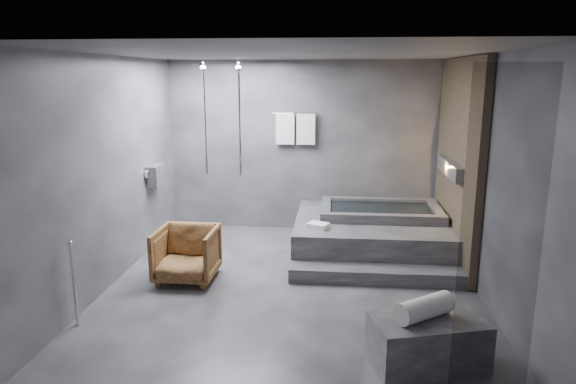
# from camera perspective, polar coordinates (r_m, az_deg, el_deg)

# --- Properties ---
(room) EXTENTS (5.00, 5.04, 2.82)m
(room) POSITION_cam_1_polar(r_m,az_deg,el_deg) (6.21, 4.26, 5.15)
(room) COLOR #2A2A2C
(room) RESTS_ON ground
(tub_deck) EXTENTS (2.20, 2.00, 0.50)m
(tub_deck) POSITION_cam_1_polar(r_m,az_deg,el_deg) (7.74, 9.14, -4.66)
(tub_deck) COLOR #2F2F31
(tub_deck) RESTS_ON ground
(tub_step) EXTENTS (2.20, 0.36, 0.18)m
(tub_step) POSITION_cam_1_polar(r_m,az_deg,el_deg) (6.68, 9.71, -9.03)
(tub_step) COLOR #2F2F31
(tub_step) RESTS_ON ground
(concrete_bench) EXTENTS (1.10, 0.79, 0.45)m
(concrete_bench) POSITION_cam_1_polar(r_m,az_deg,el_deg) (4.96, 15.24, -15.79)
(concrete_bench) COLOR #353538
(concrete_bench) RESTS_ON ground
(driftwood_chair) EXTENTS (0.75, 0.77, 0.69)m
(driftwood_chair) POSITION_cam_1_polar(r_m,az_deg,el_deg) (6.68, -11.20, -6.78)
(driftwood_chair) COLOR #442611
(driftwood_chair) RESTS_ON ground
(rolled_towel) EXTENTS (0.57, 0.49, 0.20)m
(rolled_towel) POSITION_cam_1_polar(r_m,az_deg,el_deg) (4.82, 14.94, -12.35)
(rolled_towel) COLOR white
(rolled_towel) RESTS_ON concrete_bench
(deck_towel) EXTENTS (0.33, 0.29, 0.07)m
(deck_towel) POSITION_cam_1_polar(r_m,az_deg,el_deg) (7.09, 3.38, -3.75)
(deck_towel) COLOR white
(deck_towel) RESTS_ON tub_deck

